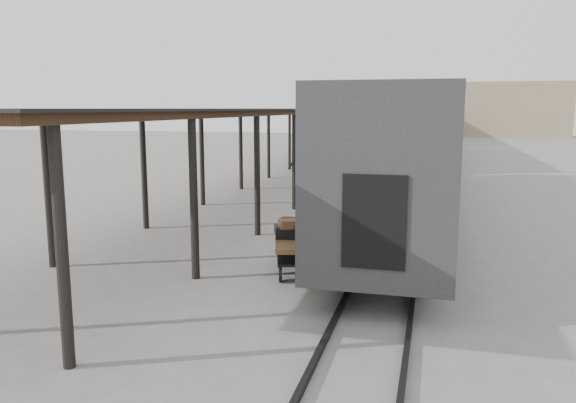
% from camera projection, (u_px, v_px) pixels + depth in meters
% --- Properties ---
extents(ground, '(160.00, 160.00, 0.00)m').
position_uv_depth(ground, '(271.00, 261.00, 15.45)').
color(ground, slate).
rests_on(ground, ground).
extents(train, '(3.45, 76.01, 4.01)m').
position_uv_depth(train, '(423.00, 126.00, 46.45)').
color(train, silver).
rests_on(train, ground).
extents(canopy, '(4.90, 64.30, 4.15)m').
position_uv_depth(canopy, '(322.00, 111.00, 38.54)').
color(canopy, '#422B19').
rests_on(canopy, ground).
extents(rails, '(1.54, 150.00, 0.12)m').
position_uv_depth(rails, '(422.00, 158.00, 47.08)').
color(rails, black).
rests_on(rails, ground).
extents(building_far, '(18.00, 10.00, 8.00)m').
position_uv_depth(building_far, '(503.00, 109.00, 85.70)').
color(building_far, tan).
rests_on(building_far, ground).
extents(building_left, '(12.00, 8.00, 6.00)m').
position_uv_depth(building_left, '(351.00, 115.00, 95.70)').
color(building_left, tan).
rests_on(building_left, ground).
extents(baggage_cart, '(1.87, 2.65, 0.86)m').
position_uv_depth(baggage_cart, '(299.00, 246.00, 14.43)').
color(baggage_cart, brown).
rests_on(baggage_cart, ground).
extents(suitcase_stack, '(1.39, 1.33, 0.46)m').
position_uv_depth(suitcase_stack, '(294.00, 229.00, 14.69)').
color(suitcase_stack, '#343437').
rests_on(suitcase_stack, baggage_cart).
extents(luggage_tug, '(1.13, 1.69, 1.42)m').
position_uv_depth(luggage_tug, '(348.00, 165.00, 35.06)').
color(luggage_tug, maroon).
rests_on(luggage_tug, ground).
extents(porter, '(0.38, 0.58, 1.58)m').
position_uv_depth(porter, '(302.00, 213.00, 13.59)').
color(porter, navy).
rests_on(porter, baggage_cart).
extents(pedestrian, '(1.02, 0.46, 1.71)m').
position_uv_depth(pedestrian, '(297.00, 170.00, 30.63)').
color(pedestrian, black).
rests_on(pedestrian, ground).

